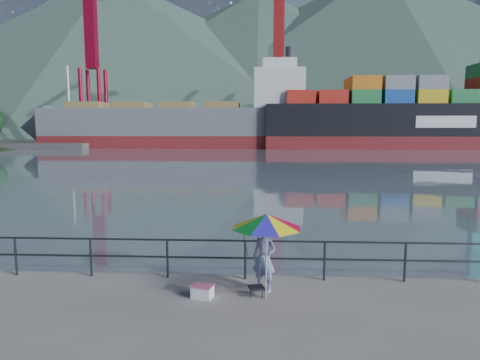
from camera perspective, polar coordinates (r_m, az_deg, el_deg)
name	(u,v)px	position (r m, az deg, el deg)	size (l,w,h in m)	color
harbor_water	(257,137)	(138.87, 2.22, 5.68)	(500.00, 280.00, 0.00)	slate
far_dock	(297,142)	(102.25, 7.64, 5.05)	(200.00, 40.00, 0.40)	#514F4C
guardrail	(206,259)	(11.13, -4.53, -10.40)	(22.00, 0.06, 1.03)	#2D3033
mountains	(338,60)	(222.04, 12.92, 15.31)	(600.00, 332.80, 80.00)	#385147
port_cranes	(403,67)	(98.17, 20.95, 13.91)	(116.00, 28.00, 38.40)	#AF0B28
container_stacks	(395,130)	(107.45, 19.97, 6.28)	(58.00, 8.40, 7.80)	#194CA5
fisherman	(264,258)	(10.22, 3.24, -10.40)	(0.58, 0.38, 1.59)	navy
beach_umbrella	(266,221)	(9.56, 3.55, -5.50)	(2.03, 2.03, 1.95)	white
folding_stool	(257,291)	(10.16, 2.22, -14.57)	(0.42, 0.42, 0.22)	black
cooler_bag	(202,292)	(10.09, -5.03, -14.65)	(0.46, 0.31, 0.27)	white
fishing_rod	(245,276)	(11.43, 0.68, -12.66)	(0.02, 0.02, 2.30)	black
bulk_carrier	(198,124)	(81.09, -5.66, 7.40)	(53.44, 9.25, 14.50)	maroon
container_ship	(444,115)	(86.04, 25.51, 7.88)	(60.69, 10.12, 18.10)	maroon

